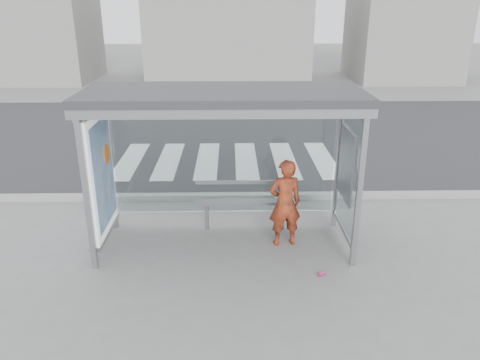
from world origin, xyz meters
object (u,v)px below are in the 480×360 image
(person, at_px, (285,203))
(soda_can, at_px, (321,274))
(bench, at_px, (245,201))
(bus_shelter, at_px, (200,130))

(person, bearing_deg, soda_can, 104.92)
(person, bearing_deg, bench, -51.56)
(bus_shelter, height_order, soda_can, bus_shelter)
(bus_shelter, relative_size, bench, 2.43)
(person, height_order, soda_can, person)
(soda_can, bearing_deg, bench, 124.96)
(bench, distance_m, soda_can, 1.99)
(bus_shelter, xyz_separation_m, soda_can, (1.83, -1.06, -1.95))
(bench, xyz_separation_m, soda_can, (1.10, -1.58, -0.51))
(bus_shelter, relative_size, person, 2.82)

